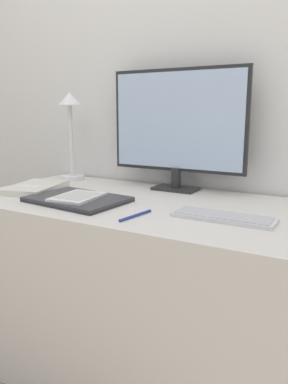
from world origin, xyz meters
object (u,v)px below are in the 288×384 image
(monitor, at_px, (177,125))
(laptop, at_px, (78,199))
(notebook, at_px, (35,188))
(ereader, at_px, (78,197))
(pen, at_px, (136,215))
(desk_lamp, at_px, (70,123))
(keyboard, at_px, (223,217))

(monitor, distance_m, laptop, 0.50)
(notebook, bearing_deg, ereader, -15.78)
(monitor, distance_m, pen, 0.52)
(ereader, relative_size, desk_lamp, 0.49)
(ereader, relative_size, pen, 1.34)
(laptop, xyz_separation_m, pen, (0.29, -0.07, -0.00))
(pen, bearing_deg, keyboard, 23.99)
(ereader, distance_m, notebook, 0.30)
(laptop, height_order, notebook, notebook)
(monitor, xyz_separation_m, laptop, (-0.23, -0.37, -0.26))
(keyboard, xyz_separation_m, desk_lamp, (-0.84, 0.31, 0.26))
(keyboard, relative_size, pen, 2.09)
(keyboard, distance_m, ereader, 0.53)
(laptop, distance_m, pen, 0.30)
(monitor, relative_size, laptop, 1.59)
(monitor, xyz_separation_m, desk_lamp, (-0.54, -0.02, 0.00))
(notebook, bearing_deg, desk_lamp, 96.44)
(keyboard, xyz_separation_m, ereader, (-0.52, -0.05, 0.01))
(keyboard, xyz_separation_m, notebook, (-0.81, 0.03, 0.01))
(monitor, height_order, keyboard, monitor)
(ereader, bearing_deg, pen, -12.45)
(keyboard, bearing_deg, desk_lamp, 159.87)
(ereader, relative_size, notebook, 0.66)
(desk_lamp, relative_size, notebook, 1.34)
(laptop, height_order, pen, laptop)
(keyboard, relative_size, desk_lamp, 0.76)
(keyboard, relative_size, laptop, 0.85)
(pen, bearing_deg, desk_lamp, 145.00)
(ereader, height_order, desk_lamp, desk_lamp)
(notebook, bearing_deg, keyboard, -2.37)
(monitor, distance_m, ereader, 0.50)
(laptop, xyz_separation_m, ereader, (0.01, -0.01, 0.01))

